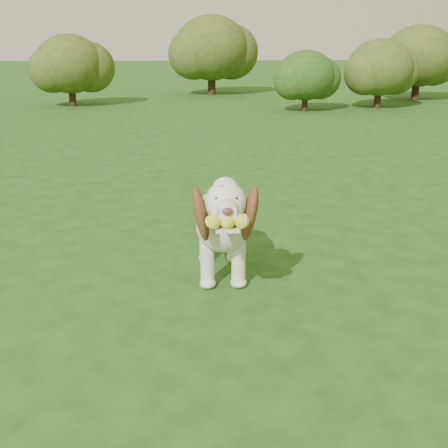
{
  "coord_description": "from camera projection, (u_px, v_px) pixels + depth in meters",
  "views": [
    {
      "loc": [
        0.18,
        -2.9,
        1.38
      ],
      "look_at": [
        0.4,
        0.02,
        0.42
      ],
      "focal_mm": 45.0,
      "sensor_mm": 36.0,
      "label": 1
    }
  ],
  "objects": [
    {
      "name": "shrub_d",
      "position": [
        380.0,
        68.0,
        11.83
      ],
      "size": [
        1.38,
        1.38,
        1.43
      ],
      "color": "#382314",
      "rests_on": "ground"
    },
    {
      "name": "shrub_c",
      "position": [
        306.0,
        75.0,
        11.33
      ],
      "size": [
        1.17,
        1.17,
        1.21
      ],
      "color": "#382314",
      "rests_on": "ground"
    },
    {
      "name": "ground",
      "position": [
        154.0,
        297.0,
        3.17
      ],
      "size": [
        80.0,
        80.0,
        0.0
      ],
      "primitive_type": "plane",
      "color": "#1F4012",
      "rests_on": "ground"
    },
    {
      "name": "shrub_f",
      "position": [
        419.0,
        56.0,
        13.4
      ],
      "size": [
        1.69,
        1.69,
        1.76
      ],
      "color": "#382314",
      "rests_on": "ground"
    },
    {
      "name": "shrub_b",
      "position": [
        70.0,
        64.0,
        12.14
      ],
      "size": [
        1.47,
        1.47,
        1.53
      ],
      "color": "#382314",
      "rests_on": "ground"
    },
    {
      "name": "shrub_i",
      "position": [
        211.0,
        48.0,
        14.73
      ],
      "size": [
        1.96,
        1.96,
        2.04
      ],
      "color": "#382314",
      "rests_on": "ground"
    },
    {
      "name": "dog",
      "position": [
        222.0,
        219.0,
        3.31
      ],
      "size": [
        0.38,
        1.09,
        0.71
      ],
      "rotation": [
        0.0,
        0.0,
        -0.02
      ],
      "color": "silver",
      "rests_on": "ground"
    }
  ]
}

